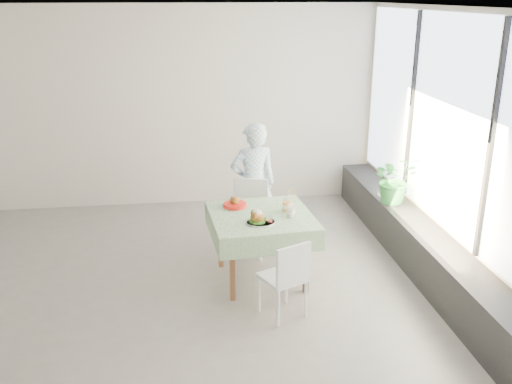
{
  "coord_description": "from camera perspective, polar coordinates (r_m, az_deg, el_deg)",
  "views": [
    {
      "loc": [
        0.21,
        -5.5,
        2.91
      ],
      "look_at": [
        0.96,
        0.01,
        0.98
      ],
      "focal_mm": 40.0,
      "sensor_mm": 36.0,
      "label": 1
    }
  ],
  "objects": [
    {
      "name": "wall_back",
      "position": [
        8.14,
        -9.24,
        8.27
      ],
      "size": [
        6.0,
        0.02,
        2.8
      ],
      "primitive_type": "cube",
      "color": "beige",
      "rests_on": "ground"
    },
    {
      "name": "diner",
      "position": [
        6.79,
        -0.26,
        0.74
      ],
      "size": [
        0.6,
        0.45,
        1.52
      ],
      "primitive_type": "imported",
      "rotation": [
        0.0,
        0.0,
        3.3
      ],
      "color": "#81AECF",
      "rests_on": "ground"
    },
    {
      "name": "chair_far",
      "position": [
        6.69,
        -0.79,
        -4.05
      ],
      "size": [
        0.51,
        0.51,
        0.87
      ],
      "color": "white",
      "rests_on": "ground"
    },
    {
      "name": "floor",
      "position": [
        6.22,
        -8.93,
        -8.94
      ],
      "size": [
        6.0,
        6.0,
        0.0
      ],
      "primitive_type": "plane",
      "color": "slate",
      "rests_on": "ground"
    },
    {
      "name": "main_dish",
      "position": [
        5.68,
        0.29,
        -2.7
      ],
      "size": [
        0.3,
        0.3,
        0.15
      ],
      "color": "white",
      "rests_on": "cafe_table"
    },
    {
      "name": "wall_front",
      "position": [
        3.36,
        -10.64,
        -7.89
      ],
      "size": [
        6.0,
        0.02,
        2.8
      ],
      "primitive_type": "cube",
      "color": "beige",
      "rests_on": "ground"
    },
    {
      "name": "window_pane",
      "position": [
        6.28,
        18.6,
        6.62
      ],
      "size": [
        0.01,
        4.8,
        2.18
      ],
      "primitive_type": "cube",
      "color": "#D1E0F9",
      "rests_on": "ground"
    },
    {
      "name": "wall_right",
      "position": [
        6.35,
        18.6,
        4.41
      ],
      "size": [
        0.02,
        5.0,
        2.8
      ],
      "primitive_type": "cube",
      "color": "beige",
      "rests_on": "ground"
    },
    {
      "name": "window_ledge",
      "position": [
        6.63,
        15.99,
        -5.24
      ],
      "size": [
        0.4,
        4.8,
        0.5
      ],
      "primitive_type": "cube",
      "color": "black",
      "rests_on": "ground"
    },
    {
      "name": "second_dish",
      "position": [
        6.13,
        -2.12,
        -1.17
      ],
      "size": [
        0.25,
        0.25,
        0.12
      ],
      "color": "red",
      "rests_on": "cafe_table"
    },
    {
      "name": "juice_cup_orange",
      "position": [
        6.0,
        3.09,
        -1.35
      ],
      "size": [
        0.1,
        0.1,
        0.28
      ],
      "color": "white",
      "rests_on": "cafe_table"
    },
    {
      "name": "chair_near",
      "position": [
        5.48,
        2.73,
        -10.0
      ],
      "size": [
        0.49,
        0.49,
        0.78
      ],
      "color": "white",
      "rests_on": "ground"
    },
    {
      "name": "cafe_table",
      "position": [
        6.03,
        0.54,
        -4.77
      ],
      "size": [
        1.12,
        1.12,
        0.74
      ],
      "color": "brown",
      "rests_on": "ground"
    },
    {
      "name": "juice_cup_lemonade",
      "position": [
        5.86,
        3.48,
        -1.94
      ],
      "size": [
        0.09,
        0.09,
        0.26
      ],
      "color": "white",
      "rests_on": "cafe_table"
    },
    {
      "name": "potted_plant",
      "position": [
        7.07,
        13.71,
        1.25
      ],
      "size": [
        0.58,
        0.52,
        0.59
      ],
      "primitive_type": "imported",
      "rotation": [
        0.0,
        0.0,
        0.11
      ],
      "color": "#257036",
      "rests_on": "window_ledge"
    },
    {
      "name": "ceiling",
      "position": [
        5.5,
        -10.49,
        17.74
      ],
      "size": [
        6.0,
        6.0,
        0.0
      ],
      "primitive_type": "plane",
      "rotation": [
        3.14,
        0.0,
        0.0
      ],
      "color": "white",
      "rests_on": "ground"
    }
  ]
}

